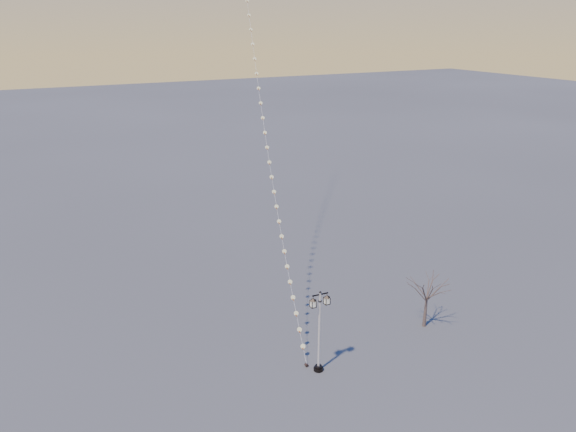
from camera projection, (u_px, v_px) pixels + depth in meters
ground at (322, 385)px, 26.94m from camera, size 300.00×300.00×0.00m
street_lamp at (319, 328)px, 27.22m from camera, size 1.19×0.52×4.70m
bare_tree at (428, 289)px, 31.37m from camera, size 2.17×2.17×3.61m
kite_train at (262, 76)px, 36.49m from camera, size 8.13×27.42×28.03m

